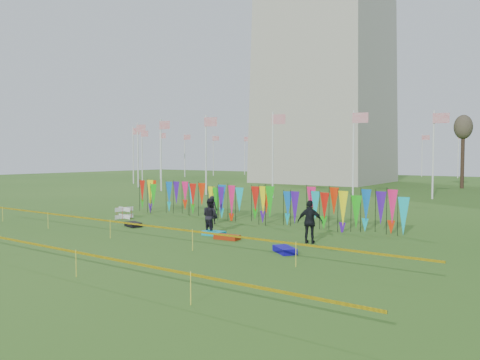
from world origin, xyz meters
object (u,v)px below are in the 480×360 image
Objects in this scene: person_mid at (210,216)px; person_left at (212,210)px; box_kite at (124,213)px; kite_bag_red at (227,237)px; person_right at (310,222)px; kite_bag_black at (133,224)px; kite_bag_blue at (285,250)px; kite_bag_turquoise at (214,233)px.

person_left is at bearing -41.62° from person_mid.
kite_bag_red is (9.60, -2.09, -0.26)m from box_kite.
person_mid is (8.04, -1.41, 0.54)m from box_kite.
kite_bag_red is (-3.65, -1.34, -0.86)m from person_right.
person_right reaches higher than box_kite.
person_left is 1.56× the size of kite_bag_black.
box_kite is 8.18m from person_mid.
kite_bag_red is at bearing 163.66° from kite_bag_blue.
kite_bag_turquoise is (2.55, -3.05, -0.71)m from person_left.
box_kite reaches higher than kite_bag_black.
person_mid is at bearing -9.93° from box_kite.
kite_bag_blue is (7.47, -4.63, -0.70)m from person_left.
kite_bag_turquoise is at bearing -6.76° from person_right.
person_right reaches higher than kite_bag_blue.
person_right is at bearing -161.66° from person_mid.
person_left is 0.84× the size of person_right.
person_mid is 5.65m from kite_bag_blue.
kite_bag_blue is 10.46m from kite_bag_black.
kite_bag_turquoise is at bearing 157.67° from kite_bag_red.
kite_bag_turquoise is 0.94× the size of kite_bag_red.
person_right is 10.40m from kite_bag_black.
person_left is 3.58m from person_mid.
box_kite is 0.63× the size of kite_bag_blue.
kite_bag_black is (2.96, -1.92, -0.25)m from box_kite.
box_kite is at bearing 166.56° from kite_bag_blue.
person_mid reaches higher than kite_bag_black.
person_mid is 0.91m from kite_bag_turquoise.
box_kite is 8.59m from kite_bag_turquoise.
kite_bag_black is (-5.08, -0.52, -0.79)m from person_mid.
person_right is (5.21, 0.66, 0.06)m from person_mid.
person_left is at bearing 129.92° from kite_bag_turquoise.
person_left reaches higher than kite_bag_turquoise.
box_kite is at bearing 1.22° from person_mid.
kite_bag_red is 6.64m from kite_bag_black.
kite_bag_turquoise is at bearing 3.25° from kite_bag_black.
person_right reaches higher than person_left.
person_right reaches higher than person_mid.
person_mid is at bearing 161.42° from kite_bag_blue.
person_mid reaches higher than box_kite.
kite_bag_turquoise is (8.43, -1.61, -0.25)m from box_kite.
kite_bag_black is (-10.39, 1.27, 0.00)m from kite_bag_blue.
kite_bag_blue is 0.97× the size of kite_bag_red.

